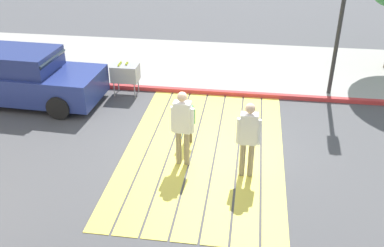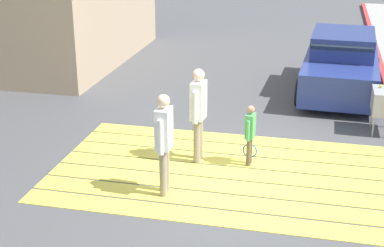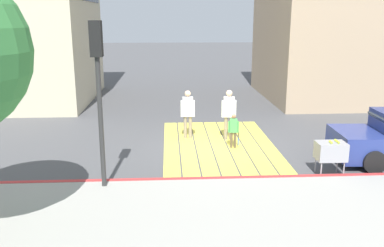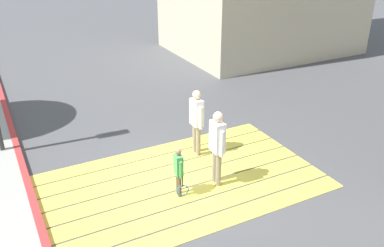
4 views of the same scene
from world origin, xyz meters
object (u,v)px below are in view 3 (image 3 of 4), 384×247
(pedestrian_adult_lead, at_px, (188,111))
(pedestrian_adult_trailing, at_px, (229,111))
(traffic_light_corner, at_px, (98,72))
(pedestrian_child_with_racket, at_px, (234,129))
(tennis_ball_cart, at_px, (331,151))

(pedestrian_adult_lead, distance_m, pedestrian_adult_trailing, 1.48)
(traffic_light_corner, distance_m, pedestrian_adult_trailing, 6.04)
(pedestrian_child_with_racket, bearing_deg, pedestrian_adult_trailing, 2.01)
(tennis_ball_cart, height_order, pedestrian_adult_trailing, pedestrian_adult_trailing)
(traffic_light_corner, height_order, tennis_ball_cart, traffic_light_corner)
(pedestrian_adult_lead, xyz_separation_m, pedestrian_adult_trailing, (-0.26, -1.46, 0.03))
(pedestrian_adult_lead, distance_m, pedestrian_child_with_racket, 1.97)
(traffic_light_corner, xyz_separation_m, pedestrian_adult_lead, (4.50, -2.36, -2.00))
(tennis_ball_cart, height_order, pedestrian_child_with_racket, pedestrian_child_with_racket)
(pedestrian_adult_trailing, bearing_deg, pedestrian_adult_lead, 79.97)
(tennis_ball_cart, relative_size, pedestrian_adult_trailing, 0.56)
(pedestrian_child_with_racket, bearing_deg, tennis_ball_cart, -138.16)
(pedestrian_adult_lead, height_order, pedestrian_adult_trailing, pedestrian_adult_trailing)
(pedestrian_adult_lead, xyz_separation_m, pedestrian_child_with_racket, (-1.23, -1.49, -0.38))
(traffic_light_corner, bearing_deg, pedestrian_child_with_racket, -49.75)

